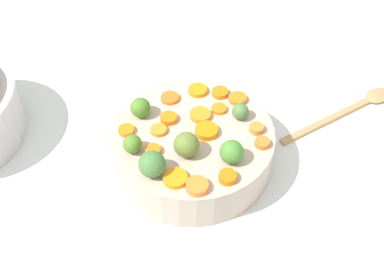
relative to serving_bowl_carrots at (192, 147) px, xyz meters
name	(u,v)px	position (x,y,z in m)	size (l,w,h in m)	color
tabletop	(204,184)	(0.04, 0.04, -0.05)	(2.40, 2.40, 0.02)	silver
serving_bowl_carrots	(192,147)	(0.00, 0.00, 0.00)	(0.29, 0.29, 0.08)	#BDAA96
carrot_slice_0	(197,186)	(0.11, 0.05, 0.04)	(0.04, 0.04, 0.01)	orange
carrot_slice_1	(220,93)	(-0.11, 0.02, 0.04)	(0.03, 0.03, 0.01)	orange
carrot_slice_2	(198,90)	(-0.10, -0.02, 0.04)	(0.03, 0.03, 0.01)	orange
carrot_slice_3	(159,130)	(0.02, -0.05, 0.04)	(0.03, 0.03, 0.01)	orange
carrot_slice_4	(170,98)	(-0.06, -0.07, 0.04)	(0.03, 0.03, 0.01)	orange
carrot_slice_5	(256,128)	(-0.04, 0.10, 0.04)	(0.02, 0.02, 0.01)	orange
carrot_slice_6	(175,178)	(0.11, 0.01, 0.04)	(0.04, 0.04, 0.01)	orange
carrot_slice_7	(153,150)	(0.06, -0.05, 0.04)	(0.03, 0.03, 0.01)	orange
carrot_slice_8	(127,129)	(0.03, -0.11, 0.04)	(0.03, 0.03, 0.01)	orange
carrot_slice_9	(237,99)	(-0.10, 0.05, 0.04)	(0.03, 0.03, 0.01)	orange
carrot_slice_10	(200,115)	(-0.04, 0.00, 0.04)	(0.04, 0.04, 0.01)	orange
carrot_slice_11	(206,131)	(-0.01, 0.02, 0.04)	(0.04, 0.04, 0.01)	orange
carrot_slice_12	(219,109)	(-0.07, 0.03, 0.04)	(0.03, 0.03, 0.01)	orange
carrot_slice_13	(227,177)	(0.08, 0.09, 0.04)	(0.03, 0.03, 0.01)	orange
carrot_slice_14	(168,118)	(-0.01, -0.05, 0.04)	(0.03, 0.03, 0.01)	orange
carrot_slice_15	(262,143)	(-0.01, 0.12, 0.04)	(0.03, 0.03, 0.01)	orange
brussels_sprout_0	(186,145)	(0.05, 0.01, 0.06)	(0.04, 0.04, 0.04)	olive
brussels_sprout_1	(132,144)	(0.07, -0.08, 0.05)	(0.03, 0.03, 0.03)	#527B28
brussels_sprout_2	(240,111)	(-0.06, 0.07, 0.05)	(0.03, 0.03, 0.03)	#4F7A3E
brussels_sprout_3	(140,108)	(-0.01, -0.10, 0.06)	(0.04, 0.04, 0.04)	#4B8028
brussels_sprout_4	(231,154)	(0.04, 0.08, 0.06)	(0.04, 0.04, 0.04)	#488632
brussels_sprout_5	(152,164)	(0.10, -0.03, 0.06)	(0.04, 0.04, 0.04)	#46763A
wooden_spoon	(355,107)	(-0.24, 0.26, -0.03)	(0.23, 0.20, 0.01)	tan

